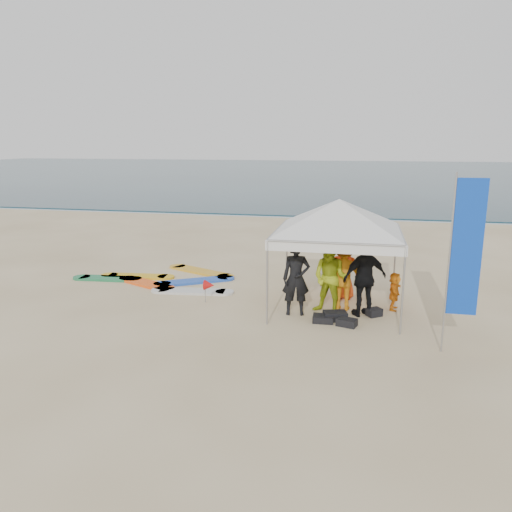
{
  "coord_description": "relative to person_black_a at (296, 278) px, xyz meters",
  "views": [
    {
      "loc": [
        3.0,
        -10.54,
        4.3
      ],
      "look_at": [
        0.2,
        2.6,
        1.2
      ],
      "focal_mm": 35.0,
      "sensor_mm": 36.0,
      "label": 1
    }
  ],
  "objects": [
    {
      "name": "marker_pennant",
      "position": [
        -2.41,
        0.42,
        -0.45
      ],
      "size": [
        0.28,
        0.28,
        0.64
      ],
      "color": "#A5A5A8",
      "rests_on": "ground"
    },
    {
      "name": "person_seated",
      "position": [
        2.46,
        0.89,
        -0.45
      ],
      "size": [
        0.38,
        0.95,
        1.0
      ],
      "primitive_type": "imported",
      "rotation": [
        0.0,
        0.0,
        1.48
      ],
      "color": "orange",
      "rests_on": "ground"
    },
    {
      "name": "person_black_b",
      "position": [
        1.68,
        0.26,
        0.04
      ],
      "size": [
        1.24,
        0.96,
        1.96
      ],
      "primitive_type": "imported",
      "rotation": [
        0.0,
        0.0,
        3.63
      ],
      "color": "black",
      "rests_on": "ground"
    },
    {
      "name": "surfboard_spread",
      "position": [
        -4.42,
        2.21,
        -0.91
      ],
      "size": [
        4.96,
        3.29,
        0.07
      ],
      "color": "#207847",
      "rests_on": "ground"
    },
    {
      "name": "person_black_a",
      "position": [
        0.0,
        0.0,
        0.0
      ],
      "size": [
        0.76,
        0.57,
        1.89
      ],
      "primitive_type": "imported",
      "rotation": [
        0.0,
        0.0,
        0.19
      ],
      "color": "black",
      "rests_on": "ground"
    },
    {
      "name": "person_orange_a",
      "position": [
        1.16,
        0.66,
        0.02
      ],
      "size": [
        1.3,
        0.82,
        1.92
      ],
      "primitive_type": "imported",
      "rotation": [
        0.0,
        0.0,
        3.06
      ],
      "color": "orange",
      "rests_on": "ground"
    },
    {
      "name": "gear_pile",
      "position": [
        1.15,
        -0.28,
        -0.85
      ],
      "size": [
        1.7,
        1.27,
        0.22
      ],
      "color": "black",
      "rests_on": "ground"
    },
    {
      "name": "feather_flag",
      "position": [
        3.57,
        -1.67,
        1.25
      ],
      "size": [
        0.62,
        0.04,
        3.72
      ],
      "color": "#A5A5A8",
      "rests_on": "ground"
    },
    {
      "name": "shoreline_foam",
      "position": [
        -1.47,
        16.74,
        -0.94
      ],
      "size": [
        160.0,
        1.2,
        0.01
      ],
      "primitive_type": "cube",
      "color": "silver",
      "rests_on": "ground"
    },
    {
      "name": "ground",
      "position": [
        -1.47,
        -1.46,
        -0.94
      ],
      "size": [
        120.0,
        120.0,
        0.0
      ],
      "primitive_type": "plane",
      "color": "beige",
      "rests_on": "ground"
    },
    {
      "name": "canopy_tent",
      "position": [
        0.97,
        0.68,
        1.93
      ],
      "size": [
        4.37,
        4.37,
        3.3
      ],
      "color": "#A5A5A8",
      "rests_on": "ground"
    },
    {
      "name": "person_yellow",
      "position": [
        0.83,
        0.25,
        -0.01
      ],
      "size": [
        1.09,
        0.96,
        1.88
      ],
      "primitive_type": "imported",
      "rotation": [
        0.0,
        0.0,
        -0.31
      ],
      "color": "#A8BC1A",
      "rests_on": "ground"
    },
    {
      "name": "ocean",
      "position": [
        -1.47,
        58.54,
        -0.9
      ],
      "size": [
        160.0,
        84.0,
        0.08
      ],
      "primitive_type": "cube",
      "color": "#0C2633",
      "rests_on": "ground"
    },
    {
      "name": "person_orange_b",
      "position": [
        1.12,
        1.6,
        -0.12
      ],
      "size": [
        0.87,
        0.63,
        1.65
      ],
      "primitive_type": "imported",
      "rotation": [
        0.0,
        0.0,
        3.01
      ],
      "color": "#EA4514",
      "rests_on": "ground"
    }
  ]
}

